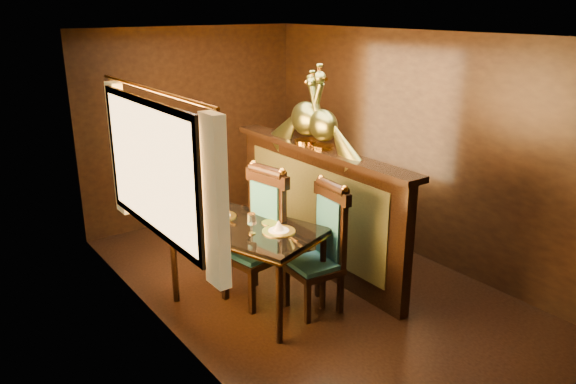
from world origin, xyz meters
The scene contains 8 objects.
ground centered at (0.00, 0.00, 0.00)m, with size 5.00×5.00×0.00m, color black.
room_shell centered at (-0.09, 0.02, 1.58)m, with size 3.04×5.04×2.52m.
partition centered at (0.32, 0.30, 0.71)m, with size 0.26×2.70×1.36m.
dining_table centered at (-0.71, 0.06, 0.74)m, with size 1.24×1.58×1.01m.
chair_left centered at (-0.13, -0.38, 0.65)m, with size 0.48×0.50×1.25m.
chair_right centered at (-0.48, 0.15, 0.69)m, with size 0.55×0.57×1.33m.
peacock_left centered at (0.33, 0.23, 1.74)m, with size 0.24×0.65×0.77m, color #164331, non-canonical shape.
peacock_right centered at (0.33, 0.50, 1.78)m, with size 0.27×0.71×0.84m, color #164331, non-canonical shape.
Camera 1 is at (-3.20, -4.04, 2.75)m, focal length 35.00 mm.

